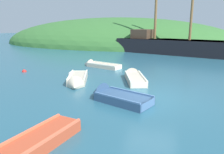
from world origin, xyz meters
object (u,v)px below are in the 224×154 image
Objects in this scene: sailing_ship at (168,48)px; buoy_red at (24,72)px; rowboat_portside at (134,78)px; rowboat_center at (28,150)px; rowboat_outer_left at (114,98)px; rowboat_outer_right at (98,66)px; buoy_white at (71,74)px; rowboat_far at (77,81)px.

buoy_red is at bearing -108.72° from sailing_ship.
rowboat_portside is 1.07× the size of rowboat_center.
rowboat_outer_left is (-1.60, -17.84, -0.52)m from sailing_ship.
rowboat_portside is 5.00m from rowboat_outer_right.
rowboat_outer_right is at bearing 36.10° from buoy_red.
buoy_white is (-3.29, 9.25, -0.13)m from rowboat_center.
rowboat_outer_right reaches higher than buoy_red.
rowboat_far reaches higher than rowboat_center.
rowboat_far is at bearing -19.74° from buoy_red.
rowboat_outer_right is 5.72m from buoy_red.
sailing_ship is at bearing -25.19° from rowboat_portside.
rowboat_outer_right is 3.31m from buoy_white.
rowboat_far is 10.04× the size of buoy_red.
rowboat_portside is 4.52m from buoy_white.
buoy_red is at bearing 70.42° from rowboat_portside.
rowboat_center reaches higher than buoy_white.
rowboat_portside is (3.11, 1.79, -0.03)m from rowboat_far.
sailing_ship is 13.81m from rowboat_portside.
rowboat_outer_right is at bearing -43.33° from rowboat_outer_left.
buoy_white is at bearing -97.22° from sailing_ship.
rowboat_outer_left is at bearing 158.77° from rowboat_portside.
rowboat_center is at bearing 99.53° from rowboat_outer_left.
buoy_white is (-4.37, 4.36, -0.12)m from rowboat_outer_left.
rowboat_center is 11.47m from buoy_red.
sailing_ship is at bearing -175.34° from rowboat_center.
rowboat_center is 9.82m from buoy_white.
rowboat_outer_left is at bearing 32.90° from rowboat_far.
rowboat_outer_right is (-3.63, 3.43, -0.03)m from rowboat_portside.
rowboat_center is at bearing -80.04° from sailing_ship.
rowboat_outer_left is (-0.15, -4.11, 0.01)m from rowboat_portside.
rowboat_portside is 10.85× the size of buoy_red.
rowboat_outer_left is 6.17m from buoy_white.
buoy_red is at bearing -128.67° from rowboat_far.
rowboat_outer_left reaches higher than buoy_white.
sailing_ship is 16.17m from rowboat_far.
buoy_red is at bearing 55.50° from rowboat_outer_right.
buoy_red is at bearing -130.83° from rowboat_center.
buoy_white is (-0.89, -3.18, -0.09)m from rowboat_outer_right.
sailing_ship is 44.02× the size of buoy_red.
buoy_white is (3.74, 0.19, 0.00)m from buoy_red.
sailing_ship reaches higher than buoy_red.
rowboat_outer_left is 9.12m from buoy_red.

